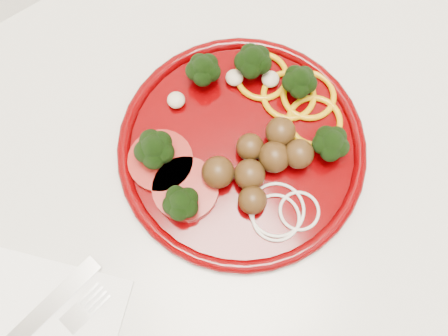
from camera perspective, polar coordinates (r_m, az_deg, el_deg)
counter at (r=0.97m, az=-2.27°, el=-9.66°), size 2.40×0.60×0.90m
plate at (r=0.53m, az=2.18°, el=2.86°), size 0.27×0.27×0.05m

